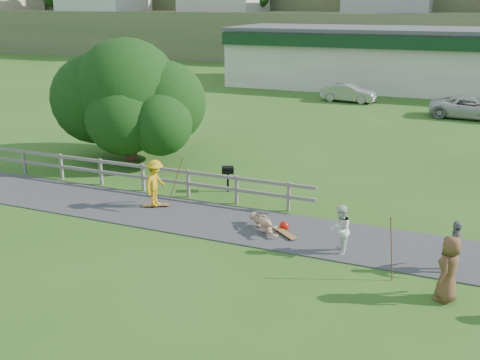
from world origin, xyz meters
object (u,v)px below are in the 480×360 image
Objects in this scene: skater_rider at (155,185)px; skater_fallen at (264,223)px; car_white at (471,108)px; car_silver at (349,93)px; tree at (129,113)px; spectator_c at (449,269)px; spectator_b at (455,247)px; bbq at (228,179)px; spectator_a at (340,230)px.

skater_rider reaches higher than skater_fallen.
skater_fallen is 0.32× the size of car_white.
tree reaches higher than car_silver.
car_silver is (2.29, 24.54, -0.18)m from skater_rider.
tree is (-14.31, 7.91, 1.37)m from spectator_c.
spectator_b is at bearing -158.31° from car_silver.
spectator_c reaches higher than skater_rider.
bbq is (-2.61, 3.17, 0.21)m from skater_fallen.
skater_rider is 1.68× the size of bbq.
bbq is at bearing -176.69° from car_silver.
car_silver is (-7.73, 27.42, -0.20)m from spectator_c.
skater_rider is at bearing -49.52° from tree.
spectator_a reaches higher than car_white.
car_white is at bearing 162.75° from spectator_a.
spectator_b reaches higher than car_white.
skater_rider is 1.06× the size of skater_fallen.
spectator_c reaches higher than spectator_b.
skater_rider is at bearing 125.91° from skater_fallen.
car_white is (10.77, 21.35, -0.15)m from skater_rider.
spectator_a is 6.52m from bbq.
spectator_b is at bearing -176.33° from car_white.
spectator_b is at bearing -23.43° from tree.
spectator_c reaches higher than car_white.
spectator_c is (3.03, -1.59, 0.10)m from spectator_a.
spectator_c is at bearing -28.93° from tree.
spectator_c is at bearing -57.31° from bbq.
car_white is 20.82m from bbq.
spectator_c is at bearing -105.79° from skater_rider.
spectator_a is 22.95m from car_white.
car_white is 0.64× the size of tree.
bbq is (-9.03, -18.76, -0.20)m from car_white.
skater_rider is 1.12× the size of spectator_b.
spectator_a is 0.19× the size of tree.
car_silver reaches higher than bbq.
spectator_a is 0.38× the size of car_silver.
car_white is (6.42, 21.93, 0.41)m from skater_fallen.
spectator_b is (5.79, -0.64, 0.47)m from skater_fallen.
spectator_c is at bearing 54.56° from spectator_a.
car_white is at bearing 173.23° from spectator_b.
spectator_c is at bearing -9.52° from spectator_b.
skater_rider is at bearing -108.16° from spectator_a.
car_white is at bearing -105.88° from car_silver.
skater_fallen is at bearing -32.99° from tree.
skater_rider is 24.65m from car_silver.
tree reaches higher than spectator_c.
skater_fallen is 2.76m from spectator_a.
spectator_a is 0.88× the size of spectator_c.
skater_rider is at bearing -102.05° from spectator_b.
spectator_b is (3.16, 0.06, 0.00)m from spectator_a.
skater_rider reaches higher than car_silver.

